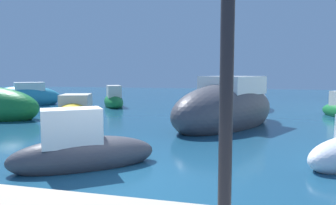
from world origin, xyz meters
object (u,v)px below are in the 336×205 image
at_px(quayside_lamp_post, 228,13).
at_px(moored_boat_0, 226,109).
at_px(moored_boat_1, 82,150).
at_px(moored_boat_9, 24,97).
at_px(moored_boat_7, 75,118).
at_px(moored_boat_6, 251,101).
at_px(moored_boat_5, 114,100).

bearing_deg(quayside_lamp_post, moored_boat_0, 92.77).
xyz_separation_m(moored_boat_1, moored_boat_9, (-11.18, 12.01, 0.14)).
bearing_deg(moored_boat_0, moored_boat_7, -41.10).
relative_size(moored_boat_6, moored_boat_9, 1.12).
distance_m(moored_boat_5, moored_boat_9, 6.44).
distance_m(moored_boat_1, moored_boat_7, 5.27).
relative_size(moored_boat_1, moored_boat_5, 0.88).
height_order(moored_boat_6, moored_boat_9, moored_boat_9).
xyz_separation_m(moored_boat_5, moored_boat_9, (-6.40, -0.72, 0.12)).
height_order(moored_boat_1, quayside_lamp_post, quayside_lamp_post).
distance_m(moored_boat_5, moored_boat_6, 9.06).
xyz_separation_m(moored_boat_5, moored_boat_7, (1.98, -8.26, 0.02)).
bearing_deg(moored_boat_1, moored_boat_5, 74.34).
bearing_deg(moored_boat_9, moored_boat_5, 142.86).
bearing_deg(moored_boat_6, moored_boat_5, 93.60).
bearing_deg(moored_boat_9, moored_boat_0, 115.69).
bearing_deg(moored_boat_5, moored_boat_1, 170.74).
bearing_deg(moored_boat_9, moored_boat_6, 143.49).
xyz_separation_m(moored_boat_7, moored_boat_9, (-8.38, 7.54, 0.10)).
height_order(moored_boat_0, moored_boat_6, moored_boat_0).
xyz_separation_m(moored_boat_0, quayside_lamp_post, (0.50, -10.32, 1.97)).
xyz_separation_m(moored_boat_1, quayside_lamp_post, (3.49, -3.68, 2.30)).
bearing_deg(moored_boat_5, moored_boat_9, 66.54).
distance_m(moored_boat_9, quayside_lamp_post, 21.59).
bearing_deg(moored_boat_9, moored_boat_1, 89.42).
height_order(moored_boat_6, quayside_lamp_post, quayside_lamp_post).
height_order(moored_boat_0, moored_boat_1, moored_boat_0).
bearing_deg(quayside_lamp_post, moored_boat_5, 116.75).
xyz_separation_m(moored_boat_1, moored_boat_7, (-2.80, 4.46, 0.05)).
xyz_separation_m(moored_boat_0, moored_boat_6, (1.21, 7.27, -0.27)).
height_order(moored_boat_9, quayside_lamp_post, quayside_lamp_post).
bearing_deg(moored_boat_1, moored_boat_6, 36.95).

